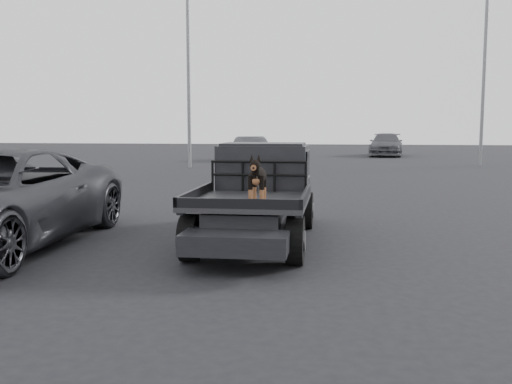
# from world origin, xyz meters

# --- Properties ---
(ground) EXTENTS (120.00, 120.00, 0.00)m
(ground) POSITION_xyz_m (0.00, 0.00, 0.00)
(ground) COLOR black
(ground) RESTS_ON ground
(flatbed_ute) EXTENTS (2.00, 5.40, 0.92)m
(flatbed_ute) POSITION_xyz_m (0.48, 2.36, 0.46)
(flatbed_ute) COLOR black
(flatbed_ute) RESTS_ON ground
(ute_cab) EXTENTS (1.72, 1.30, 0.88)m
(ute_cab) POSITION_xyz_m (0.48, 3.31, 1.36)
(ute_cab) COLOR black
(ute_cab) RESTS_ON flatbed_ute
(headache_rack) EXTENTS (1.80, 0.08, 0.55)m
(headache_rack) POSITION_xyz_m (0.48, 2.56, 1.20)
(headache_rack) COLOR black
(headache_rack) RESTS_ON flatbed_ute
(dog) EXTENTS (0.32, 0.60, 0.74)m
(dog) POSITION_xyz_m (0.68, 0.95, 1.29)
(dog) COLOR black
(dog) RESTS_ON flatbed_ute
(distant_car_a) EXTENTS (3.32, 4.76, 1.49)m
(distant_car_a) POSITION_xyz_m (-3.30, 27.28, 0.74)
(distant_car_a) COLOR #46464A
(distant_car_a) RESTS_ON ground
(distant_car_b) EXTENTS (2.88, 5.78, 1.61)m
(distant_car_b) POSITION_xyz_m (5.43, 34.01, 0.81)
(distant_car_b) COLOR #4B4B51
(distant_car_b) RESTS_ON ground
(floodlight_near) EXTENTS (1.08, 0.28, 14.51)m
(floodlight_near) POSITION_xyz_m (-5.62, 20.78, 7.85)
(floodlight_near) COLOR slate
(floodlight_near) RESTS_ON ground
(floodlight_mid) EXTENTS (1.08, 0.28, 12.39)m
(floodlight_mid) POSITION_xyz_m (9.64, 24.36, 6.79)
(floodlight_mid) COLOR slate
(floodlight_mid) RESTS_ON ground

